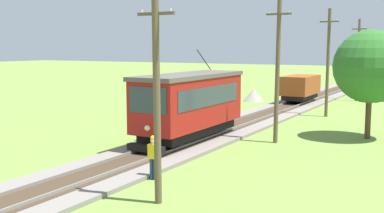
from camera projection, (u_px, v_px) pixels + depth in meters
red_tram at (190, 104)px, 25.68m from camera, size 2.60×8.54×4.79m
freight_car at (300, 87)px, 43.48m from camera, size 2.40×5.20×2.31m
utility_pole_near_tram at (157, 95)px, 15.51m from camera, size 1.40×0.33×7.17m
utility_pole_mid at (278, 69)px, 25.67m from camera, size 1.40×0.46×7.96m
utility_pole_far at (328, 62)px, 35.38m from camera, size 1.40×0.32×8.08m
utility_pole_distant at (358, 59)px, 45.75m from camera, size 1.40×0.29×7.91m
utility_pole_horizon at (381, 61)px, 58.98m from camera, size 1.40×0.30×6.78m
gravel_pile at (253, 95)px, 45.70m from camera, size 2.08×2.08×1.22m
track_worker at (153, 155)px, 18.71m from camera, size 0.40×0.28×1.78m
second_worker at (147, 124)px, 26.37m from camera, size 0.45×0.39×1.78m
tree_right_near at (371, 67)px, 26.74m from camera, size 4.17×4.17×6.23m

